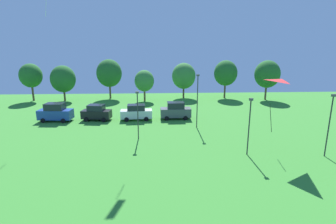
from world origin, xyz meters
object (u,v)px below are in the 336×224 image
treeline_tree_0 (31,76)px  treeline_tree_6 (267,74)px  light_post_2 (249,123)px  parked_car_rightmost_in_row (176,111)px  light_post_1 (138,112)px  light_post_0 (329,122)px  treeline_tree_1 (63,79)px  parked_car_third_from_left (136,112)px  treeline_tree_3 (144,81)px  treeline_tree_5 (226,73)px  treeline_tree_4 (184,76)px  treeline_tree_2 (109,73)px  kite_flying_1 (262,91)px  parked_car_leftmost (55,112)px  light_post_3 (197,98)px  parked_car_second_from_left (96,113)px

treeline_tree_0 → treeline_tree_6: size_ratio=0.93×
light_post_2 → parked_car_rightmost_in_row: bearing=113.9°
light_post_1 → treeline_tree_6: size_ratio=0.71×
light_post_0 → treeline_tree_1: (-33.98, 28.52, 0.84)m
parked_car_third_from_left → treeline_tree_3: treeline_tree_3 is taller
treeline_tree_5 → treeline_tree_0: bearing=-178.5°
parked_car_third_from_left → light_post_1: size_ratio=0.83×
treeline_tree_3 → treeline_tree_4: size_ratio=0.84×
light_post_2 → treeline_tree_4: bearing=95.9°
treeline_tree_2 → treeline_tree_1: bearing=-166.7°
kite_flying_1 → light_post_2: size_ratio=0.75×
treeline_tree_4 → treeline_tree_6: 16.42m
light_post_1 → treeline_tree_2: (-7.20, 24.60, 2.00)m
parked_car_leftmost → light_post_3: (19.53, -3.99, 2.61)m
treeline_tree_0 → treeline_tree_1: (6.23, -0.54, -0.62)m
light_post_0 → treeline_tree_4: size_ratio=0.85×
parked_car_rightmost_in_row → light_post_1: 9.91m
parked_car_rightmost_in_row → parked_car_leftmost: bearing=-179.4°
light_post_3 → light_post_1: bearing=-151.8°
parked_car_second_from_left → treeline_tree_1: bearing=130.1°
parked_car_leftmost → treeline_tree_5: size_ratio=0.62×
treeline_tree_1 → treeline_tree_6: size_ratio=0.88×
kite_flying_1 → parked_car_rightmost_in_row: bearing=120.0°
parked_car_third_from_left → light_post_2: (11.69, -13.17, 2.09)m
parked_car_leftmost → treeline_tree_3: size_ratio=0.79×
light_post_0 → treeline_tree_6: bearing=78.3°
parked_car_leftmost → parked_car_second_from_left: parked_car_leftmost is taller
parked_car_rightmost_in_row → light_post_0: bearing=-47.9°
light_post_1 → treeline_tree_4: bearing=72.4°
treeline_tree_6 → parked_car_second_from_left: bearing=-155.7°
kite_flying_1 → light_post_3: (-4.91, 8.28, -2.25)m
treeline_tree_0 → treeline_tree_6: 45.96m
treeline_tree_1 → treeline_tree_3: size_ratio=1.15×
treeline_tree_5 → treeline_tree_1: bearing=-177.2°
light_post_0 → light_post_1: (-18.27, 5.94, -0.30)m
light_post_2 → treeline_tree_5: (5.40, 29.28, 1.89)m
treeline_tree_2 → treeline_tree_6: bearing=-5.0°
parked_car_second_from_left → treeline_tree_1: size_ratio=0.62×
parked_car_leftmost → light_post_0: (30.43, -13.87, 2.17)m
kite_flying_1 → parked_car_rightmost_in_row: 15.47m
light_post_0 → treeline_tree_3: (-18.36, 27.75, 0.48)m
parked_car_third_from_left → parked_car_second_from_left: bearing=176.2°
light_post_0 → kite_flying_1: bearing=165.0°
parked_car_rightmost_in_row → treeline_tree_2: (-12.14, 16.23, 3.93)m
treeline_tree_2 → treeline_tree_5: treeline_tree_2 is taller
treeline_tree_2 → parked_car_rightmost_in_row: bearing=-53.2°
treeline_tree_6 → treeline_tree_0: bearing=178.4°
parked_car_second_from_left → treeline_tree_4: (14.31, 16.59, 3.37)m
treeline_tree_3 → parked_car_third_from_left: bearing=-92.8°
parked_car_leftmost → light_post_2: 26.61m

